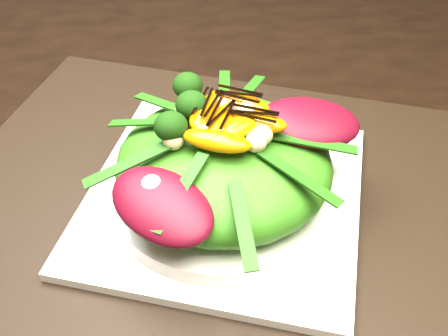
{
  "coord_description": "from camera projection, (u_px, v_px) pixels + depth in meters",
  "views": [
    {
      "loc": [
        0.05,
        -0.45,
        1.12
      ],
      "look_at": [
        0.09,
        -0.09,
        0.8
      ],
      "focal_mm": 42.0,
      "sensor_mm": 36.0,
      "label": 1
    }
  ],
  "objects": [
    {
      "name": "dining_table",
      "position": [
        130.0,
        163.0,
        0.59
      ],
      "size": [
        1.6,
        0.9,
        0.75
      ],
      "primitive_type": "cube",
      "color": "black",
      "rests_on": "floor"
    },
    {
      "name": "placemat",
      "position": [
        224.0,
        201.0,
        0.51
      ],
      "size": [
        0.67,
        0.6,
        0.0
      ],
      "primitive_type": "cube",
      "rotation": [
        0.0,
        0.0,
        -0.39
      ],
      "color": "black",
      "rests_on": "dining_table"
    },
    {
      "name": "plate_base",
      "position": [
        224.0,
        196.0,
        0.51
      ],
      "size": [
        0.33,
        0.33,
        0.01
      ],
      "primitive_type": "cube",
      "rotation": [
        0.0,
        0.0,
        -0.35
      ],
      "color": "white",
      "rests_on": "placemat"
    },
    {
      "name": "salad_bowl",
      "position": [
        224.0,
        186.0,
        0.5
      ],
      "size": [
        0.26,
        0.26,
        0.02
      ],
      "primitive_type": "cylinder",
      "rotation": [
        0.0,
        0.0,
        -0.23
      ],
      "color": "white",
      "rests_on": "plate_base"
    },
    {
      "name": "lettuce_mound",
      "position": [
        224.0,
        162.0,
        0.48
      ],
      "size": [
        0.23,
        0.23,
        0.07
      ],
      "primitive_type": "ellipsoid",
      "rotation": [
        0.0,
        0.0,
        0.18
      ],
      "color": "#377916",
      "rests_on": "salad_bowl"
    },
    {
      "name": "radicchio_leaf",
      "position": [
        309.0,
        122.0,
        0.47
      ],
      "size": [
        0.1,
        0.07,
        0.02
      ],
      "primitive_type": "ellipsoid",
      "rotation": [
        0.0,
        0.0,
        -0.09
      ],
      "color": "#4A0814",
      "rests_on": "lettuce_mound"
    },
    {
      "name": "orange_segment",
      "position": [
        208.0,
        124.0,
        0.45
      ],
      "size": [
        0.06,
        0.04,
        0.02
      ],
      "primitive_type": "ellipsoid",
      "rotation": [
        0.0,
        0.0,
        0.33
      ],
      "color": "#D76803",
      "rests_on": "lettuce_mound"
    },
    {
      "name": "broccoli_floret",
      "position": [
        141.0,
        120.0,
        0.45
      ],
      "size": [
        0.04,
        0.04,
        0.04
      ],
      "primitive_type": "sphere",
      "rotation": [
        0.0,
        0.0,
        0.09
      ],
      "color": "black",
      "rests_on": "lettuce_mound"
    },
    {
      "name": "macadamia_nut",
      "position": [
        284.0,
        163.0,
        0.42
      ],
      "size": [
        0.02,
        0.02,
        0.02
      ],
      "primitive_type": "sphere",
      "rotation": [
        0.0,
        0.0,
        0.03
      ],
      "color": "#C4B98A",
      "rests_on": "lettuce_mound"
    },
    {
      "name": "balsamic_drizzle",
      "position": [
        208.0,
        116.0,
        0.45
      ],
      "size": [
        0.04,
        0.02,
        0.0
      ],
      "primitive_type": "cube",
      "rotation": [
        0.0,
        0.0,
        0.33
      ],
      "color": "black",
      "rests_on": "orange_segment"
    }
  ]
}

